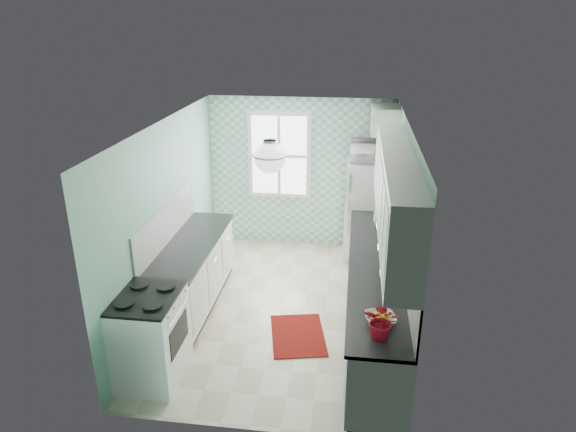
# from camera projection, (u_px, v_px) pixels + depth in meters

# --- Properties ---
(floor) EXTENTS (3.00, 4.40, 0.02)m
(floor) POSITION_uv_depth(u_px,v_px,m) (282.00, 309.00, 6.95)
(floor) COLOR beige
(floor) RESTS_ON ground
(ceiling) EXTENTS (3.00, 4.40, 0.02)m
(ceiling) POSITION_uv_depth(u_px,v_px,m) (281.00, 124.00, 6.03)
(ceiling) COLOR white
(ceiling) RESTS_ON wall_back
(wall_back) EXTENTS (3.00, 0.02, 2.50)m
(wall_back) POSITION_uv_depth(u_px,v_px,m) (301.00, 173.00, 8.53)
(wall_back) COLOR #75B09A
(wall_back) RESTS_ON floor
(wall_front) EXTENTS (3.00, 0.02, 2.50)m
(wall_front) POSITION_uv_depth(u_px,v_px,m) (245.00, 319.00, 4.45)
(wall_front) COLOR #75B09A
(wall_front) RESTS_ON floor
(wall_left) EXTENTS (0.02, 4.40, 2.50)m
(wall_left) POSITION_uv_depth(u_px,v_px,m) (167.00, 217.00, 6.67)
(wall_left) COLOR #75B09A
(wall_left) RESTS_ON floor
(wall_right) EXTENTS (0.02, 4.40, 2.50)m
(wall_right) POSITION_uv_depth(u_px,v_px,m) (403.00, 229.00, 6.30)
(wall_right) COLOR #75B09A
(wall_right) RESTS_ON floor
(accent_wall) EXTENTS (3.00, 0.01, 2.50)m
(accent_wall) POSITION_uv_depth(u_px,v_px,m) (300.00, 173.00, 8.51)
(accent_wall) COLOR #79C5B6
(accent_wall) RESTS_ON wall_back
(window) EXTENTS (1.04, 0.05, 1.44)m
(window) POSITION_uv_depth(u_px,v_px,m) (279.00, 156.00, 8.41)
(window) COLOR white
(window) RESTS_ON wall_back
(backsplash_right) EXTENTS (0.02, 3.60, 0.51)m
(backsplash_right) POSITION_uv_depth(u_px,v_px,m) (403.00, 247.00, 5.96)
(backsplash_right) COLOR white
(backsplash_right) RESTS_ON wall_right
(backsplash_left) EXTENTS (0.02, 2.15, 0.51)m
(backsplash_left) POSITION_uv_depth(u_px,v_px,m) (167.00, 223.00, 6.62)
(backsplash_left) COLOR white
(backsplash_left) RESTS_ON wall_left
(upper_cabinets_right) EXTENTS (0.33, 3.20, 0.90)m
(upper_cabinets_right) POSITION_uv_depth(u_px,v_px,m) (395.00, 194.00, 5.53)
(upper_cabinets_right) COLOR white
(upper_cabinets_right) RESTS_ON wall_right
(upper_cabinet_fridge) EXTENTS (0.40, 0.74, 0.40)m
(upper_cabinet_fridge) POSITION_uv_depth(u_px,v_px,m) (385.00, 119.00, 7.65)
(upper_cabinet_fridge) COLOR white
(upper_cabinet_fridge) RESTS_ON wall_right
(ceiling_light) EXTENTS (0.34, 0.34, 0.35)m
(ceiling_light) POSITION_uv_depth(u_px,v_px,m) (270.00, 157.00, 5.36)
(ceiling_light) COLOR silver
(ceiling_light) RESTS_ON ceiling
(base_cabinets_right) EXTENTS (0.60, 3.60, 0.90)m
(base_cabinets_right) POSITION_uv_depth(u_px,v_px,m) (374.00, 301.00, 6.27)
(base_cabinets_right) COLOR white
(base_cabinets_right) RESTS_ON floor
(countertop_right) EXTENTS (0.63, 3.60, 0.04)m
(countertop_right) POSITION_uv_depth(u_px,v_px,m) (375.00, 266.00, 6.10)
(countertop_right) COLOR black
(countertop_right) RESTS_ON base_cabinets_right
(base_cabinets_left) EXTENTS (0.60, 2.15, 0.90)m
(base_cabinets_left) POSITION_uv_depth(u_px,v_px,m) (192.00, 276.00, 6.86)
(base_cabinets_left) COLOR white
(base_cabinets_left) RESTS_ON floor
(countertop_left) EXTENTS (0.63, 2.15, 0.04)m
(countertop_left) POSITION_uv_depth(u_px,v_px,m) (191.00, 244.00, 6.69)
(countertop_left) COLOR black
(countertop_left) RESTS_ON base_cabinets_left
(fridge) EXTENTS (0.69, 0.69, 1.60)m
(fridge) POSITION_uv_depth(u_px,v_px,m) (367.00, 210.00, 8.18)
(fridge) COLOR silver
(fridge) RESTS_ON floor
(stove) EXTENTS (0.65, 0.81, 0.98)m
(stove) POSITION_uv_depth(u_px,v_px,m) (150.00, 335.00, 5.49)
(stove) COLOR silver
(stove) RESTS_ON floor
(sink) EXTENTS (0.47, 0.39, 0.53)m
(sink) POSITION_uv_depth(u_px,v_px,m) (375.00, 230.00, 7.08)
(sink) COLOR silver
(sink) RESTS_ON countertop_right
(rug) EXTENTS (0.81, 1.03, 0.01)m
(rug) POSITION_uv_depth(u_px,v_px,m) (298.00, 335.00, 6.35)
(rug) COLOR #5F060F
(rug) RESTS_ON floor
(dish_towel) EXTENTS (0.02, 0.25, 0.37)m
(dish_towel) POSITION_uv_depth(u_px,v_px,m) (350.00, 272.00, 6.89)
(dish_towel) COLOR #50A7A6
(dish_towel) RESTS_ON base_cabinets_right
(fruit_bowl) EXTENTS (0.35, 0.35, 0.07)m
(fruit_bowl) POSITION_uv_depth(u_px,v_px,m) (380.00, 319.00, 4.94)
(fruit_bowl) COLOR white
(fruit_bowl) RESTS_ON countertop_right
(potted_plant) EXTENTS (0.38, 0.35, 0.36)m
(potted_plant) POSITION_uv_depth(u_px,v_px,m) (382.00, 321.00, 4.65)
(potted_plant) COLOR #B3243B
(potted_plant) RESTS_ON countertop_right
(soap_bottle) EXTENTS (0.11, 0.11, 0.22)m
(soap_bottle) POSITION_uv_depth(u_px,v_px,m) (378.00, 215.00, 7.31)
(soap_bottle) COLOR #8AA7AF
(soap_bottle) RESTS_ON countertop_right
(microwave) EXTENTS (0.62, 0.43, 0.33)m
(microwave) POSITION_uv_depth(u_px,v_px,m) (370.00, 151.00, 7.82)
(microwave) COLOR silver
(microwave) RESTS_ON fridge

